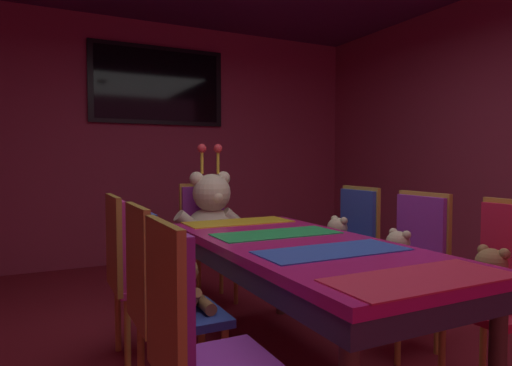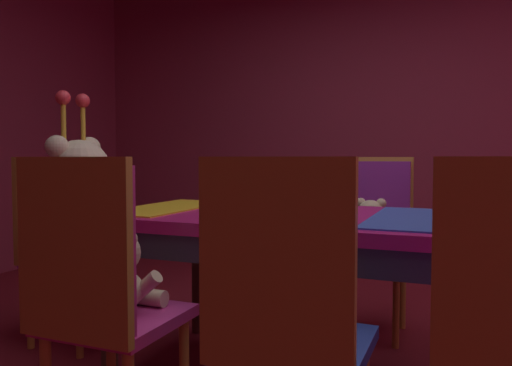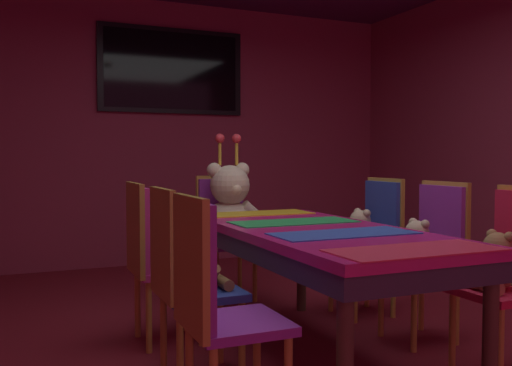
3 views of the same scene
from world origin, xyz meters
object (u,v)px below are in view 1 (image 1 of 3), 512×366
(chair_right_0, at_px, (509,277))
(king_teddy_bear, at_px, (212,215))
(chair_left_1, at_px, (155,288))
(teddy_right_0, at_px, (490,282))
(wall_tv, at_px, (158,86))
(chair_right_2, at_px, (352,238))
(chair_left_2, at_px, (128,261))
(teddy_right_1, at_px, (397,257))
(chair_right_1, at_px, (414,253))
(throne_chair, at_px, (205,229))
(teddy_left_1, at_px, (185,288))
(banquet_table, at_px, (302,258))
(teddy_right_2, at_px, (337,240))
(teddy_left_2, at_px, (152,261))
(chair_left_0, at_px, (187,332))

(chair_right_0, xyz_separation_m, king_teddy_bear, (-0.84, 2.01, 0.14))
(chair_left_1, xyz_separation_m, teddy_right_0, (1.52, -0.60, -0.01))
(teddy_right_0, height_order, wall_tv, wall_tv)
(chair_left_1, relative_size, chair_right_2, 1.00)
(chair_left_2, relative_size, teddy_right_1, 3.11)
(chair_left_2, bearing_deg, chair_left_1, -89.25)
(chair_left_1, distance_m, chair_right_1, 1.66)
(chair_right_0, distance_m, teddy_right_1, 0.65)
(chair_left_1, relative_size, throne_chair, 1.00)
(chair_left_2, height_order, teddy_right_1, chair_left_2)
(teddy_left_1, distance_m, teddy_right_1, 1.38)
(banquet_table, xyz_separation_m, chair_left_2, (-0.83, 0.60, -0.06))
(chair_left_1, relative_size, king_teddy_bear, 1.14)
(wall_tv, bearing_deg, chair_right_2, -71.00)
(chair_right_2, bearing_deg, chair_right_1, 89.21)
(teddy_right_1, relative_size, wall_tv, 0.20)
(chair_right_1, bearing_deg, chair_right_0, 90.05)
(chair_right_1, height_order, king_teddy_bear, king_teddy_bear)
(teddy_right_2, bearing_deg, banquet_table, 41.68)
(teddy_left_2, bearing_deg, chair_right_1, -21.49)
(throne_chair, bearing_deg, teddy_right_1, 24.39)
(wall_tv, bearing_deg, teddy_right_2, -74.06)
(chair_left_1, xyz_separation_m, teddy_right_1, (1.52, 0.03, -0.01))
(chair_left_1, relative_size, teddy_left_2, 3.31)
(chair_right_0, relative_size, king_teddy_bear, 1.14)
(teddy_right_1, bearing_deg, chair_left_1, 1.11)
(throne_chair, bearing_deg, chair_left_2, -41.31)
(teddy_left_1, bearing_deg, chair_right_0, -21.62)
(chair_left_1, distance_m, chair_right_0, 1.77)
(teddy_left_1, bearing_deg, chair_left_2, 103.51)
(chair_left_0, height_order, chair_right_1, same)
(chair_left_0, distance_m, teddy_right_2, 1.99)
(teddy_left_2, xyz_separation_m, throne_chair, (0.68, 0.94, 0.02))
(chair_left_2, bearing_deg, chair_right_0, -36.42)
(chair_right_2, xyz_separation_m, wall_tv, (-0.85, 2.48, 1.45))
(chair_left_0, xyz_separation_m, throne_chair, (0.85, 2.15, 0.00))
(teddy_left_1, bearing_deg, king_teddy_bear, 64.31)
(chair_left_0, distance_m, teddy_left_1, 0.60)
(chair_right_0, bearing_deg, chair_right_1, -89.95)
(chair_left_2, distance_m, king_teddy_bear, 1.14)
(chair_left_0, height_order, king_teddy_bear, king_teddy_bear)
(chair_right_0, height_order, teddy_right_2, chair_right_0)
(teddy_right_0, xyz_separation_m, chair_right_1, (0.14, 0.63, 0.01))
(banquet_table, xyz_separation_m, teddy_left_1, (-0.68, -0.03, -0.07))
(teddy_right_0, bearing_deg, wall_tv, -79.40)
(chair_left_2, relative_size, throne_chair, 1.00)
(chair_left_1, relative_size, teddy_right_2, 3.02)
(chair_left_2, bearing_deg, king_teddy_bear, 43.07)
(chair_left_1, relative_size, chair_right_1, 1.00)
(teddy_right_0, bearing_deg, banquet_table, -42.02)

